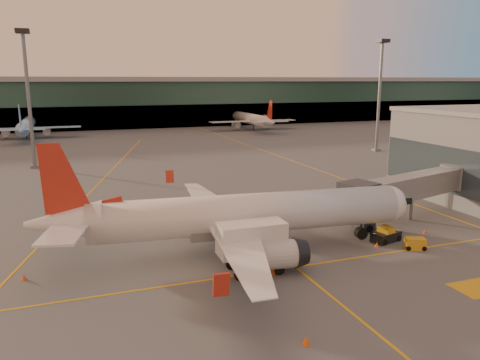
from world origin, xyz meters
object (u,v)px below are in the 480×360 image
object	(u,v)px
main_airplane	(236,216)
pushback_tug	(386,235)
catering_truck	(252,244)
gpu_cart	(415,244)

from	to	relation	value
main_airplane	pushback_tug	world-z (taller)	main_airplane
catering_truck	gpu_cart	xyz separation A→B (m)	(17.35, -0.21, -2.02)
main_airplane	gpu_cart	distance (m)	18.13
gpu_cart	main_airplane	bearing A→B (deg)	-174.49
gpu_cart	pushback_tug	distance (m)	3.17
pushback_tug	gpu_cart	bearing A→B (deg)	-80.62
main_airplane	catering_truck	size ratio (longest dim) A/B	6.32
main_airplane	pushback_tug	xyz separation A→B (m)	(15.79, -2.43, -3.02)
gpu_cart	pushback_tug	size ratio (longest dim) A/B	0.67
main_airplane	gpu_cart	bearing A→B (deg)	-11.08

